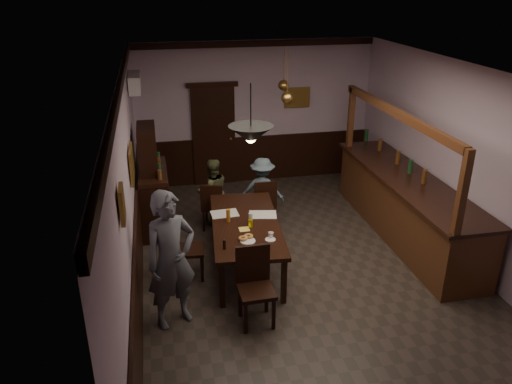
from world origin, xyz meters
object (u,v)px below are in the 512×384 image
object	(u,v)px
person_standing	(171,260)
coffee_cup	(271,235)
chair_far_right	(265,201)
person_seated_right	(262,190)
person_seated_left	(213,192)
bar_counter	(406,205)
chair_far_left	(213,205)
pendant_iron	(251,134)
chair_side	(184,246)
sideboard	(153,188)
pendant_brass_far	(283,86)
soda_can	(251,223)
pendant_brass_mid	(287,98)
dining_table	(246,226)
chair_near	(255,282)

from	to	relation	value
person_standing	coffee_cup	size ratio (longest dim) A/B	23.04
chair_far_right	person_seated_right	world-z (taller)	person_seated_right
person_standing	person_seated_left	size ratio (longest dim) A/B	1.50
person_standing	bar_counter	size ratio (longest dim) A/B	0.46
coffee_cup	bar_counter	size ratio (longest dim) A/B	0.02
chair_far_left	person_seated_right	xyz separation A→B (m)	(0.93, 0.19, 0.12)
person_standing	pendant_iron	bearing A→B (deg)	-6.83
chair_side	person_seated_left	bearing A→B (deg)	-14.45
chair_far_left	pendant_iron	distance (m)	2.84
chair_far_left	chair_side	distance (m)	1.55
chair_far_left	person_standing	bearing A→B (deg)	86.68
sideboard	pendant_brass_far	world-z (taller)	pendant_brass_far
soda_can	pendant_brass_far	bearing A→B (deg)	65.92
coffee_cup	pendant_brass_mid	world-z (taller)	pendant_brass_mid
person_seated_left	bar_counter	xyz separation A→B (m)	(3.17, -1.14, -0.04)
pendant_brass_far	chair_far_right	bearing A→B (deg)	-118.00
coffee_cup	pendant_iron	distance (m)	1.63
person_standing	pendant_brass_mid	distance (m)	3.57
bar_counter	chair_far_left	bearing A→B (deg)	164.83
person_standing	pendant_brass_far	world-z (taller)	pendant_brass_far
dining_table	chair_far_right	size ratio (longest dim) A/B	2.51
chair_near	chair_side	size ratio (longest dim) A/B	1.08
chair_far_right	pendant_iron	xyz separation A→B (m)	(-0.64, -2.03, 1.87)
person_seated_left	chair_side	bearing A→B (deg)	58.88
coffee_cup	dining_table	bearing A→B (deg)	121.06
chair_far_left	pendant_iron	size ratio (longest dim) A/B	1.20
soda_can	chair_side	bearing A→B (deg)	177.65
dining_table	person_standing	world-z (taller)	person_standing
person_seated_right	person_seated_left	bearing A→B (deg)	14.36
pendant_brass_mid	dining_table	bearing A→B (deg)	-125.52
sideboard	person_seated_right	bearing A→B (deg)	-4.61
person_standing	person_seated_left	distance (m)	2.88
pendant_brass_mid	coffee_cup	bearing A→B (deg)	-110.50
chair_side	pendant_brass_far	world-z (taller)	pendant_brass_far
person_seated_left	bar_counter	size ratio (longest dim) A/B	0.31
pendant_brass_far	chair_near	bearing A→B (deg)	-109.50
pendant_brass_mid	soda_can	bearing A→B (deg)	-121.41
chair_far_left	pendant_brass_mid	size ratio (longest dim) A/B	1.09
person_standing	chair_near	bearing A→B (deg)	-33.63
chair_near	person_seated_left	size ratio (longest dim) A/B	0.84
person_seated_right	sideboard	distance (m)	1.94
coffee_cup	person_seated_left	bearing A→B (deg)	110.19
person_seated_right	bar_counter	world-z (taller)	bar_counter
soda_can	bar_counter	xyz separation A→B (m)	(2.82, 0.60, -0.24)
person_seated_right	sideboard	xyz separation A→B (m)	(-1.93, 0.16, 0.14)
person_seated_right	coffee_cup	bearing A→B (deg)	100.44
pendant_brass_mid	pendant_brass_far	distance (m)	1.02
dining_table	person_seated_right	xyz separation A→B (m)	(0.59, 1.50, -0.08)
chair_far_right	coffee_cup	distance (m)	1.82
pendant_brass_mid	person_standing	bearing A→B (deg)	-130.32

